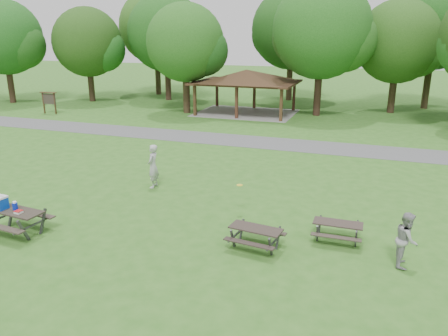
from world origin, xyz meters
TOP-DOWN VIEW (x-y plane):
  - ground at (0.00, 0.00)m, footprint 160.00×160.00m
  - asphalt_path at (0.00, 14.00)m, footprint 120.00×3.20m
  - pavilion at (-4.00, 24.00)m, footprint 8.60×7.01m
  - notice_board at (-20.00, 18.00)m, footprint 1.60×0.30m
  - tree_row_a at (-27.91, 22.03)m, footprint 7.56×7.20m
  - tree_row_b at (-20.92, 25.53)m, footprint 7.14×6.80m
  - tree_row_c at (-13.90, 29.03)m, footprint 8.19×7.80m
  - tree_row_d at (-8.92, 22.53)m, footprint 6.93×6.60m
  - tree_row_e at (2.10, 25.03)m, footprint 8.40×8.00m
  - tree_row_f at (8.09, 28.53)m, footprint 7.35×7.00m
  - tree_deep_a at (-16.90, 32.53)m, footprint 8.40×8.00m
  - tree_deep_b at (-1.90, 33.03)m, footprint 8.40×8.00m
  - tree_deep_c at (11.10, 32.03)m, footprint 8.82×8.40m
  - picnic_table_near at (-4.88, -1.77)m, footprint 2.17×1.81m
  - picnic_table_middle at (3.52, -0.06)m, footprint 1.86×1.57m
  - picnic_table_far at (6.00, 1.33)m, footprint 1.63×1.32m
  - frisbee_in_flight at (2.18, 2.46)m, footprint 0.31×0.31m
  - frisbee_thrower at (-2.45, 4.11)m, footprint 0.55×0.77m
  - frisbee_catcher at (8.07, 0.36)m, footprint 0.67×0.85m

SIDE VIEW (x-z plane):
  - ground at x=0.00m, z-range 0.00..0.00m
  - asphalt_path at x=0.00m, z-range 0.00..0.02m
  - picnic_table_far at x=6.00m, z-range 0.17..0.87m
  - picnic_table_middle at x=3.52m, z-range 0.18..0.91m
  - picnic_table_near at x=-4.88m, z-range 0.10..1.51m
  - frisbee_catcher at x=8.07m, z-range 0.00..1.71m
  - frisbee_thrower at x=-2.45m, z-range 0.00..2.00m
  - frisbee_in_flight at x=2.18m, z-range 1.18..1.19m
  - notice_board at x=-20.00m, z-range 0.37..2.25m
  - pavilion at x=-4.00m, z-range 1.18..4.94m
  - tree_row_b at x=-20.92m, z-range 1.03..10.30m
  - tree_row_d at x=-8.92m, z-range 1.13..10.41m
  - tree_row_f at x=8.09m, z-range 1.06..10.62m
  - tree_row_a at x=-27.91m, z-range 1.17..11.14m
  - tree_row_c at x=-13.90m, z-range 1.20..11.87m
  - tree_row_e at x=2.10m, z-range 1.27..12.29m
  - tree_deep_b at x=-1.90m, z-range 1.32..12.45m
  - tree_deep_a at x=-16.90m, z-range 1.44..12.82m
  - tree_deep_c at x=11.10m, z-range 1.49..13.39m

